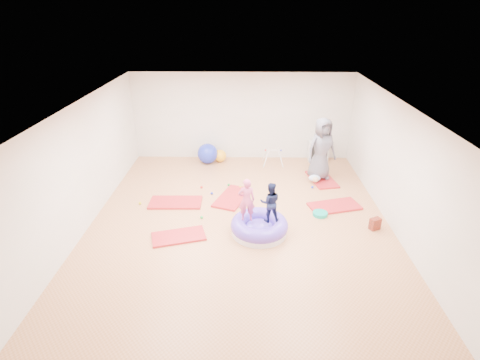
{
  "coord_description": "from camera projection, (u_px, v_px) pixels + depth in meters",
  "views": [
    {
      "loc": [
        0.14,
        -7.72,
        4.7
      ],
      "look_at": [
        0.0,
        0.3,
        0.9
      ],
      "focal_mm": 28.0,
      "sensor_mm": 36.0,
      "label": 1
    }
  ],
  "objects": [
    {
      "name": "room",
      "position": [
        240.0,
        166.0,
        8.39
      ],
      "size": [
        7.01,
        8.01,
        2.81
      ],
      "color": "tan",
      "rests_on": "ground"
    },
    {
      "name": "balance_disc",
      "position": [
        320.0,
        214.0,
        9.14
      ],
      "size": [
        0.36,
        0.36,
        0.08
      ],
      "primitive_type": "cylinder",
      "color": "#09A388",
      "rests_on": "ground"
    },
    {
      "name": "ball_pit_balls",
      "position": [
        221.0,
        194.0,
        10.11
      ],
      "size": [
        4.66,
        1.86,
        0.07
      ],
      "color": "yellow",
      "rests_on": "ground"
    },
    {
      "name": "gym_mat_front_left",
      "position": [
        179.0,
        236.0,
        8.28
      ],
      "size": [
        1.27,
        0.88,
        0.05
      ],
      "primitive_type": "cube",
      "rotation": [
        0.0,
        0.0,
        0.29
      ],
      "color": "red",
      "rests_on": "ground"
    },
    {
      "name": "exercise_ball_blue",
      "position": [
        208.0,
        154.0,
        12.02
      ],
      "size": [
        0.65,
        0.65,
        0.65
      ],
      "primitive_type": "sphere",
      "color": "#202FC3",
      "rests_on": "ground"
    },
    {
      "name": "exercise_ball_orange",
      "position": [
        220.0,
        156.0,
        12.16
      ],
      "size": [
        0.41,
        0.41,
        0.41
      ],
      "primitive_type": "sphere",
      "color": "yellow",
      "rests_on": "ground"
    },
    {
      "name": "inflatable_cushion",
      "position": [
        259.0,
        227.0,
        8.39
      ],
      "size": [
        1.29,
        1.29,
        0.41
      ],
      "rotation": [
        0.0,
        0.0,
        0.25
      ],
      "color": "white",
      "rests_on": "ground"
    },
    {
      "name": "backpack",
      "position": [
        375.0,
        224.0,
        8.54
      ],
      "size": [
        0.28,
        0.24,
        0.28
      ],
      "primitive_type": "cube",
      "rotation": [
        0.0,
        0.0,
        0.45
      ],
      "color": "#B32B12",
      "rests_on": "ground"
    },
    {
      "name": "gym_mat_rear_right",
      "position": [
        322.0,
        179.0,
        10.97
      ],
      "size": [
        0.84,
        1.33,
        0.05
      ],
      "primitive_type": "cube",
      "rotation": [
        0.0,
        0.0,
        1.77
      ],
      "color": "red",
      "rests_on": "ground"
    },
    {
      "name": "adult_caregiver",
      "position": [
        322.0,
        149.0,
        10.61
      ],
      "size": [
        1.03,
        0.86,
        1.81
      ],
      "primitive_type": "imported",
      "rotation": [
        0.0,
        0.0,
        0.37
      ],
      "color": "#565561",
      "rests_on": "gym_mat_rear_right"
    },
    {
      "name": "yellow_toy",
      "position": [
        194.0,
        231.0,
        8.48
      ],
      "size": [
        0.22,
        0.22,
        0.03
      ],
      "primitive_type": "cylinder",
      "color": "yellow",
      "rests_on": "ground"
    },
    {
      "name": "child_navy",
      "position": [
        270.0,
        200.0,
        8.1
      ],
      "size": [
        0.45,
        0.35,
        0.92
      ],
      "primitive_type": "imported",
      "rotation": [
        0.0,
        0.0,
        3.15
      ],
      "color": "#14193E",
      "rests_on": "inflatable_cushion"
    },
    {
      "name": "cube_shelf",
      "position": [
        318.0,
        151.0,
        12.24
      ],
      "size": [
        0.64,
        0.32,
        0.64
      ],
      "color": "silver",
      "rests_on": "ground"
    },
    {
      "name": "child_pink",
      "position": [
        247.0,
        198.0,
        8.1
      ],
      "size": [
        0.39,
        0.27,
        1.01
      ],
      "primitive_type": "imported",
      "rotation": [
        0.0,
        0.0,
        3.23
      ],
      "color": "#D75084",
      "rests_on": "inflatable_cushion"
    },
    {
      "name": "gym_mat_center_back",
      "position": [
        232.0,
        197.0,
        9.94
      ],
      "size": [
        1.07,
        1.46,
        0.05
      ],
      "primitive_type": "cube",
      "rotation": [
        0.0,
        0.0,
        1.22
      ],
      "color": "red",
      "rests_on": "ground"
    },
    {
      "name": "infant_play_gym",
      "position": [
        273.0,
        155.0,
        11.89
      ],
      "size": [
        0.66,
        0.62,
        0.5
      ],
      "rotation": [
        0.0,
        0.0,
        -0.34
      ],
      "color": "silver",
      "rests_on": "ground"
    },
    {
      "name": "gym_mat_right",
      "position": [
        334.0,
        206.0,
        9.51
      ],
      "size": [
        1.4,
        0.96,
        0.05
      ],
      "primitive_type": "cube",
      "rotation": [
        0.0,
        0.0,
        0.28
      ],
      "color": "red",
      "rests_on": "ground"
    },
    {
      "name": "gym_mat_mid_left",
      "position": [
        176.0,
        202.0,
        9.68
      ],
      "size": [
        1.34,
        0.69,
        0.06
      ],
      "primitive_type": "cube",
      "rotation": [
        0.0,
        0.0,
        0.02
      ],
      "color": "red",
      "rests_on": "ground"
    },
    {
      "name": "infant",
      "position": [
        315.0,
        178.0,
        10.71
      ],
      "size": [
        0.34,
        0.35,
        0.2
      ],
      "color": "silver",
      "rests_on": "gym_mat_rear_right"
    }
  ]
}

